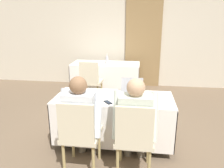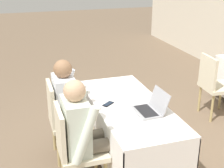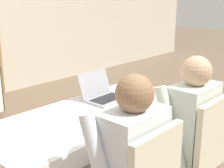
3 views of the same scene
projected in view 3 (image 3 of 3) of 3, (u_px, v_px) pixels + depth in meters
The scene contains 7 objects.
conference_table_near at pixel (93, 134), 2.34m from camera, with size 1.65×0.72×0.73m.
laptop at pixel (104, 95), 2.54m from camera, with size 0.33×0.30×0.22m.
cell_phone at pixel (110, 121), 2.11m from camera, with size 0.13×0.15×0.01m.
paper_beside_laptop at pixel (84, 124), 2.07m from camera, with size 0.25×0.32×0.00m.
chair_near_right at pixel (194, 152), 2.14m from camera, with size 0.44×0.44×0.92m.
person_checkered_shirt at pixel (122, 161), 1.72m from camera, with size 0.50×0.52×1.18m.
person_white_shirt at pixel (182, 126), 2.16m from camera, with size 0.50×0.52×1.18m.
Camera 3 is at (-1.47, -1.56, 1.57)m, focal length 50.00 mm.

